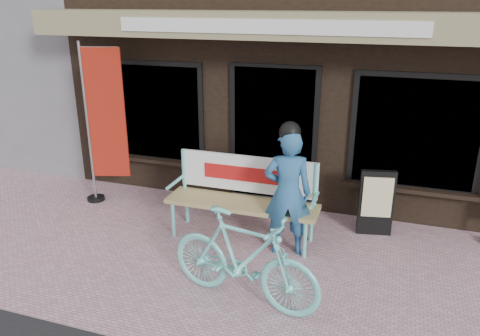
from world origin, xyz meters
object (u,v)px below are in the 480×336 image
(bench, at_px, (244,191))
(bicycle, at_px, (243,258))
(nobori_red, at_px, (104,123))
(menu_stand, at_px, (376,202))
(person, at_px, (288,191))

(bench, bearing_deg, bicycle, -72.38)
(nobori_red, bearing_deg, bench, -27.42)
(menu_stand, bearing_deg, nobori_red, 170.83)
(nobori_red, bearing_deg, menu_stand, -14.92)
(bench, xyz_separation_m, menu_stand, (1.69, 0.60, -0.17))
(nobori_red, xyz_separation_m, menu_stand, (4.09, 0.16, -0.82))
(person, height_order, nobori_red, nobori_red)
(bench, height_order, nobori_red, nobori_red)
(person, xyz_separation_m, nobori_red, (-3.05, 0.69, 0.45))
(bench, xyz_separation_m, person, (0.65, -0.26, 0.20))
(person, xyz_separation_m, bicycle, (-0.19, -1.18, -0.32))
(person, relative_size, menu_stand, 1.86)
(bench, relative_size, menu_stand, 2.19)
(bench, distance_m, nobori_red, 2.52)
(bicycle, bearing_deg, bench, 28.51)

